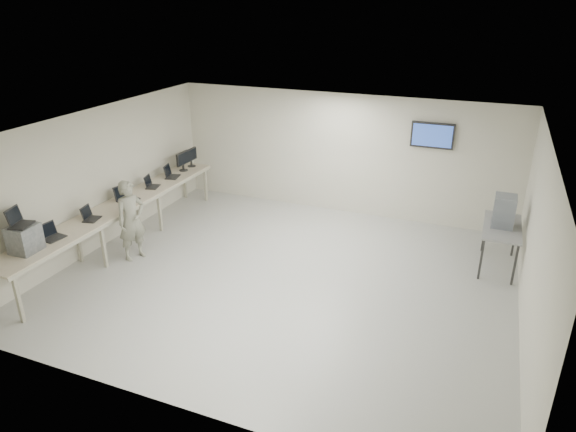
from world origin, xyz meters
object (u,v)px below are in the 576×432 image
at_px(equipment_box, 25,239).
at_px(soldier, 131,220).
at_px(workbench, 120,208).
at_px(side_table, 502,230).

xyz_separation_m(equipment_box, soldier, (0.63, 1.87, -0.33)).
bearing_deg(workbench, side_table, 14.79).
relative_size(equipment_box, side_table, 0.32).
xyz_separation_m(equipment_box, side_table, (7.25, 4.13, -0.35)).
bearing_deg(side_table, equipment_box, -150.34).
bearing_deg(soldier, equipment_box, -177.59).
height_order(workbench, soldier, soldier).
bearing_deg(soldier, workbench, 78.36).
distance_m(equipment_box, soldier, 2.00).
bearing_deg(soldier, side_table, -50.12).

